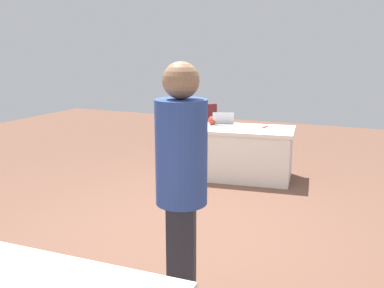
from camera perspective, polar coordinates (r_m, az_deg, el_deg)
ground_plane at (r=4.50m, az=-0.67°, el=-12.02°), size 14.40×14.40×0.00m
table_foreground at (r=6.35m, az=6.23°, el=-1.13°), size 1.67×1.04×0.75m
chair_near_front at (r=7.46m, az=1.34°, el=2.31°), size 0.62×0.62×0.95m
person_attendee_standing at (r=2.83m, az=-1.41°, el=-5.18°), size 0.44×0.44×1.80m
laptop_silver at (r=6.30m, az=4.13°, el=2.61°), size 0.39×0.38×0.21m
yarn_ball at (r=6.46m, az=2.74°, el=3.13°), size 0.14×0.14×0.14m
scissors_red at (r=6.37m, az=9.69°, el=2.25°), size 0.06×0.18×0.01m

